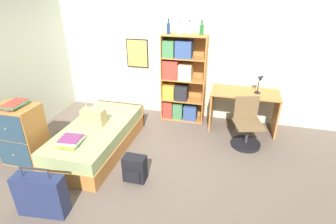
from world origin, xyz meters
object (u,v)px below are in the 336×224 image
Objects in this scene: magazine_pile_on_dresser at (14,104)px; bottle_green at (168,28)px; bottle_clear at (190,29)px; bottle_brown at (180,30)px; book_stack_on_bed at (72,140)px; desk at (244,103)px; bookcase at (179,81)px; backpack at (135,169)px; handbag at (93,116)px; dresser at (22,134)px; waste_bin at (241,123)px; desk_lamp at (261,80)px; desk_chair at (246,131)px; suitcase at (41,195)px; bottle_blue at (202,29)px; bed at (98,137)px.

bottle_green reaches higher than magazine_pile_on_dresser.
bottle_brown is at bearing -158.39° from bottle_clear.
desk is (2.41, 1.93, 0.03)m from book_stack_on_bed.
bottle_green is (-0.22, -0.02, 1.01)m from bookcase.
handbag is at bearing 146.65° from backpack.
bottle_brown is at bearing 45.06° from dresser.
bookcase is 6.87× the size of bottle_clear.
magazine_pile_on_dresser is at bearing -150.37° from waste_bin.
desk_lamp is 0.45× the size of desk_chair.
bookcase is (1.14, 2.06, 0.30)m from book_stack_on_bed.
book_stack_on_bed is 3.06m from waste_bin.
suitcase is 0.81× the size of desk_chair.
waste_bin is (-0.08, 0.51, -0.11)m from desk_chair.
bottle_blue is at bearing 168.55° from desk.
bookcase is 1.02m from bottle_clear.
bed is at bearing -162.22° from desk_chair.
bottle_clear is 0.30× the size of desk_chair.
dresser is (-0.95, -0.59, 0.24)m from bed.
desk is (0.89, -0.18, -1.28)m from bottle_blue.
desk_lamp is (1.34, -0.15, -0.80)m from bottle_clear.
bottle_clear reaches higher than desk_chair.
bottle_green is 0.95× the size of waste_bin.
dresser is 3.46m from bottle_blue.
magazine_pile_on_dresser is 1.52× the size of bottle_clear.
handbag is 2.59m from desk_chair.
bottle_blue is at bearing 170.82° from desk_lamp.
magazine_pile_on_dresser is (0.01, 0.01, 0.50)m from dresser.
bottle_brown is (1.13, 2.01, 1.30)m from book_stack_on_bed.
book_stack_on_bed is 0.98m from magazine_pile_on_dresser.
magazine_pile_on_dresser is 1.60× the size of bottle_brown.
suitcase is at bearing -129.45° from desk.
bottle_green is (0.89, 1.43, 1.22)m from handbag.
desk_chair reaches higher than suitcase.
desk is 0.64m from desk_chair.
bookcase is at bearing -173.25° from bottle_clear.
waste_bin is at bearing 37.85° from book_stack_on_bed.
bottle_blue reaches higher than magazine_pile_on_dresser.
handbag is 1.89× the size of bottle_brown.
bottle_blue is at bearing 41.48° from dresser.
suitcase is at bearing -135.07° from backpack.
backpack is (0.88, -0.60, -0.03)m from bed.
bottle_brown reaches higher than suitcase.
desk_lamp is (1.72, -0.11, -0.81)m from bottle_green.
bottle_blue is 1.39m from desk_lamp.
bookcase is 1.31m from desk.
desk is at bearing -5.74° from bookcase.
bookcase is at bearing 171.46° from waste_bin.
desk is at bearing 30.46° from dresser.
bottle_blue reaches higher than desk.
desk is (1.27, -0.13, -0.27)m from bookcase.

